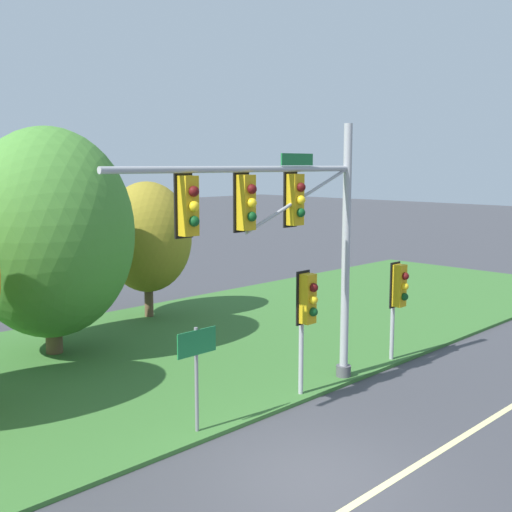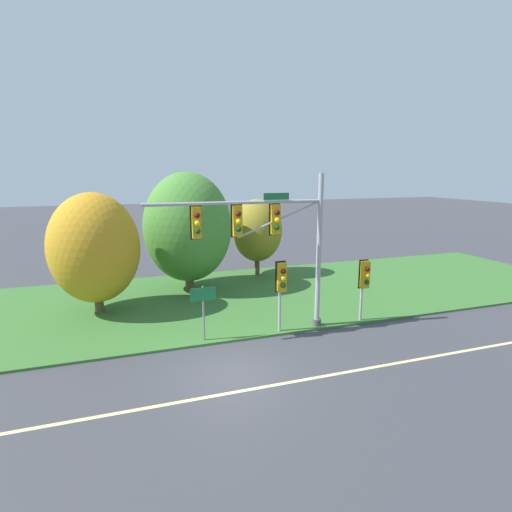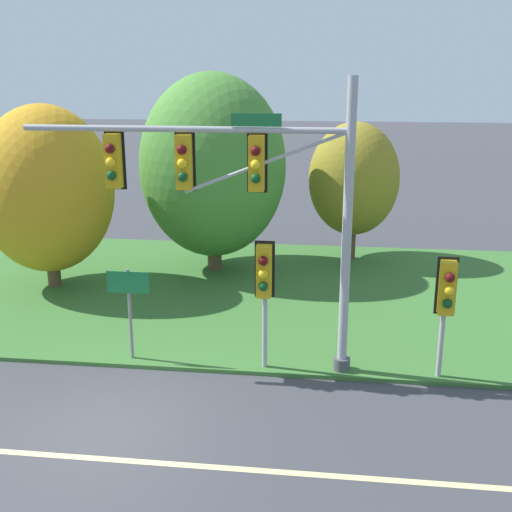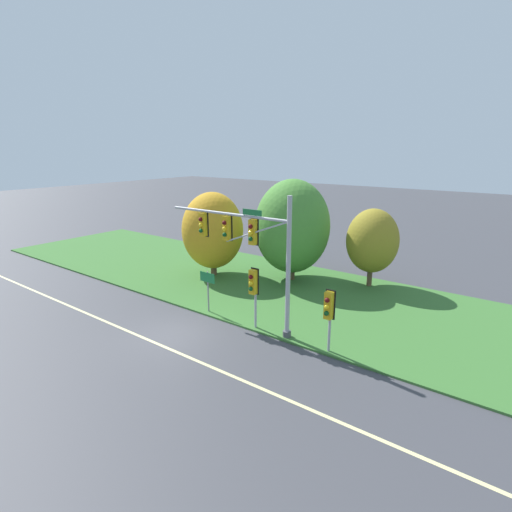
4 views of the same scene
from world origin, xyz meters
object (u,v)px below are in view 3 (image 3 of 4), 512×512
tree_nearest_road (46,189)px  traffic_signal_mast (243,188)px  route_sign_post (129,297)px  tree_behind_signpost (354,179)px  pedestrian_signal_further_along (447,294)px  tree_left_of_mast (213,166)px  pedestrian_signal_near_kerb (264,279)px

tree_nearest_road → traffic_signal_mast: bearing=-35.8°
route_sign_post → tree_behind_signpost: (5.51, 9.44, 1.42)m
tree_behind_signpost → pedestrian_signal_further_along: bearing=-79.2°
pedestrian_signal_further_along → tree_behind_signpost: tree_behind_signpost is taller
pedestrian_signal_further_along → route_sign_post: bearing=178.1°
route_sign_post → tree_behind_signpost: bearing=59.7°
tree_left_of_mast → tree_behind_signpost: 5.24m
traffic_signal_mast → pedestrian_signal_further_along: (4.56, -0.23, -2.23)m
traffic_signal_mast → pedestrian_signal_near_kerb: size_ratio=2.41×
pedestrian_signal_further_along → traffic_signal_mast: bearing=177.1°
traffic_signal_mast → pedestrian_signal_near_kerb: bearing=-23.7°
pedestrian_signal_near_kerb → pedestrian_signal_further_along: size_ratio=1.08×
pedestrian_signal_further_along → tree_behind_signpost: bearing=100.8°
pedestrian_signal_near_kerb → tree_nearest_road: tree_nearest_road is taller
pedestrian_signal_near_kerb → tree_left_of_mast: bearing=108.7°
pedestrian_signal_near_kerb → pedestrian_signal_further_along: pedestrian_signal_near_kerb is taller
route_sign_post → traffic_signal_mast: bearing=-0.4°
tree_left_of_mast → traffic_signal_mast: bearing=-74.2°
route_sign_post → tree_nearest_road: size_ratio=0.39×
traffic_signal_mast → pedestrian_signal_further_along: traffic_signal_mast is taller
traffic_signal_mast → tree_left_of_mast: 7.91m
tree_left_of_mast → pedestrian_signal_further_along: bearing=-49.4°
traffic_signal_mast → route_sign_post: traffic_signal_mast is taller
pedestrian_signal_near_kerb → tree_left_of_mast: (-2.64, 7.81, 1.40)m
tree_nearest_road → tree_behind_signpost: (9.75, 4.38, -0.20)m
pedestrian_signal_near_kerb → tree_nearest_road: bearing=144.9°
pedestrian_signal_further_along → tree_behind_signpost: 9.90m
pedestrian_signal_near_kerb → route_sign_post: size_ratio=1.36×
pedestrian_signal_further_along → route_sign_post: 7.38m
pedestrian_signal_further_along → tree_nearest_road: bearing=155.4°
pedestrian_signal_near_kerb → tree_nearest_road: 9.25m
pedestrian_signal_near_kerb → route_sign_post: (-3.30, 0.24, -0.68)m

